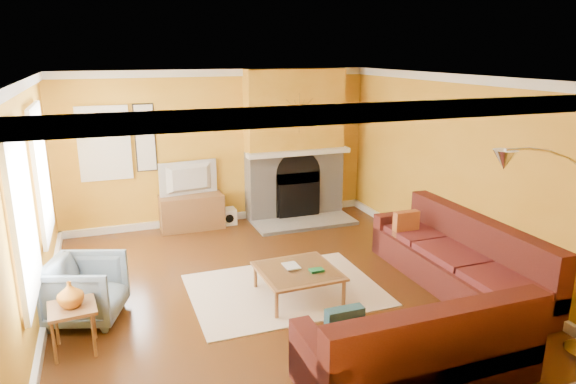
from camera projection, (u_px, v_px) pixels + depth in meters
name	position (u px, v px, depth m)	size (l,w,h in m)	color
floor	(274.00, 290.00, 6.70)	(5.50, 6.00, 0.02)	#603414
ceiling	(272.00, 77.00, 5.97)	(5.50, 6.00, 0.02)	white
wall_back	(219.00, 148.00, 9.06)	(5.50, 0.02, 2.70)	gold
wall_front	(409.00, 295.00, 3.61)	(5.50, 0.02, 2.70)	gold
wall_left	(26.00, 213.00, 5.42)	(0.02, 6.00, 2.70)	gold
wall_right	(458.00, 172.00, 7.25)	(0.02, 6.00, 2.70)	gold
baseboard	(274.00, 285.00, 6.68)	(5.50, 6.00, 0.12)	white
crown_molding	(272.00, 83.00, 5.99)	(5.50, 6.00, 0.12)	white
window_left_near	(40.00, 172.00, 6.57)	(0.06, 1.22, 1.72)	white
window_left_far	(21.00, 216.00, 4.85)	(0.06, 1.22, 1.72)	white
window_back	(104.00, 143.00, 8.33)	(0.82, 0.06, 1.22)	white
wall_art	(145.00, 138.00, 8.54)	(0.34, 0.04, 1.14)	white
fireplace	(294.00, 145.00, 9.32)	(1.80, 0.40, 2.70)	#9D9995
mantel	(299.00, 153.00, 9.13)	(1.92, 0.22, 0.08)	white
hearth	(305.00, 223.00, 9.17)	(1.80, 0.70, 0.06)	#9D9995
sunburst	(299.00, 113.00, 8.95)	(0.70, 0.04, 0.70)	olive
rug	(285.00, 290.00, 6.66)	(2.40, 1.80, 0.02)	beige
sectional_sofa	(392.00, 275.00, 6.06)	(3.21, 3.41, 0.90)	#551F1B
coffee_table	(298.00, 283.00, 6.44)	(0.95, 0.95, 0.38)	white
media_console	(192.00, 212.00, 8.92)	(1.08, 0.49, 0.59)	brown
tv	(190.00, 179.00, 8.76)	(1.01, 0.13, 0.58)	black
subwoofer	(228.00, 216.00, 9.18)	(0.28, 0.28, 0.28)	white
armchair	(86.00, 290.00, 5.87)	(0.78, 0.81, 0.73)	slate
side_table	(75.00, 329.00, 5.27)	(0.46, 0.46, 0.51)	brown
vase	(70.00, 294.00, 5.16)	(0.26, 0.26, 0.27)	#C66D17
book	(285.00, 267.00, 6.42)	(0.18, 0.24, 0.02)	white
arc_lamp	(553.00, 263.00, 4.76)	(1.40, 0.36, 2.21)	silver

